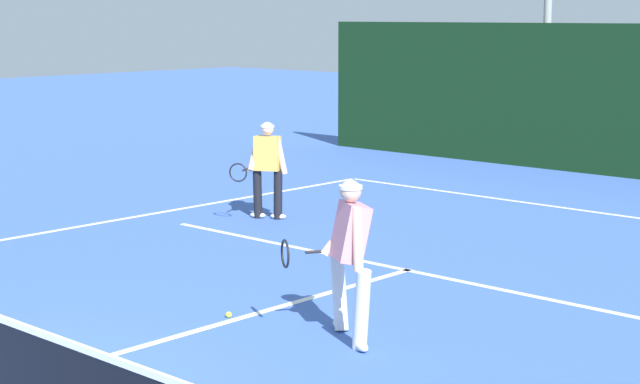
% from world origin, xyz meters
% --- Properties ---
extents(court_line_baseline_far, '(10.80, 0.10, 0.01)m').
position_xyz_m(court_line_baseline_far, '(0.00, 11.55, 0.00)').
color(court_line_baseline_far, white).
rests_on(court_line_baseline_far, ground_plane).
extents(court_line_service, '(8.80, 0.10, 0.01)m').
position_xyz_m(court_line_service, '(0.00, 6.33, 0.00)').
color(court_line_service, white).
rests_on(court_line_service, ground_plane).
extents(court_line_centre, '(0.10, 6.40, 0.01)m').
position_xyz_m(court_line_centre, '(0.00, 3.20, 0.00)').
color(court_line_centre, white).
rests_on(court_line_centre, ground_plane).
extents(player_near, '(1.15, 0.79, 1.62)m').
position_xyz_m(player_near, '(1.33, 3.67, 0.89)').
color(player_near, silver).
rests_on(player_near, ground_plane).
extents(player_far, '(0.65, 0.91, 1.54)m').
position_xyz_m(player_far, '(-3.74, 7.53, 0.84)').
color(player_far, black).
rests_on(player_far, ground_plane).
extents(tennis_ball, '(0.07, 0.07, 0.07)m').
position_xyz_m(tennis_ball, '(-0.11, 3.37, 0.03)').
color(tennis_ball, '#D1E033').
rests_on(tennis_ball, ground_plane).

